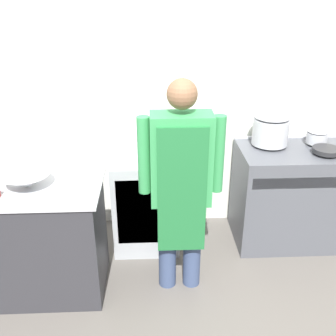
{
  "coord_description": "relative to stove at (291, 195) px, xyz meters",
  "views": [
    {
      "loc": [
        -0.05,
        -1.93,
        2.25
      ],
      "look_at": [
        0.08,
        0.88,
        0.94
      ],
      "focal_mm": 42.0,
      "sensor_mm": 36.0,
      "label": 1
    }
  ],
  "objects": [
    {
      "name": "person_cook",
      "position": [
        -1.09,
        -0.62,
        0.5
      ],
      "size": [
        0.62,
        0.24,
        1.7
      ],
      "color": "#38476B",
      "rests_on": "ground_plane"
    },
    {
      "name": "prep_counter",
      "position": [
        -2.34,
        -0.59,
        -0.01
      ],
      "size": [
        1.33,
        0.65,
        0.91
      ],
      "color": "#2D2D33",
      "rests_on": "ground_plane"
    },
    {
      "name": "saute_pan",
      "position": [
        0.2,
        -0.11,
        0.5
      ],
      "size": [
        0.23,
        0.23,
        0.04
      ],
      "color": "#262628",
      "rests_on": "stove"
    },
    {
      "name": "stove",
      "position": [
        0.0,
        0.0,
        0.0
      ],
      "size": [
        1.02,
        0.64,
        0.94
      ],
      "color": "#4C4F56",
      "rests_on": "ground_plane"
    },
    {
      "name": "stock_pot",
      "position": [
        -0.23,
        0.11,
        0.62
      ],
      "size": [
        0.32,
        0.32,
        0.28
      ],
      "color": "#B2B5BC",
      "rests_on": "stove"
    },
    {
      "name": "sauce_pot",
      "position": [
        0.2,
        0.11,
        0.54
      ],
      "size": [
        0.19,
        0.19,
        0.13
      ],
      "color": "#B2B5BC",
      "rests_on": "stove"
    },
    {
      "name": "wall_back",
      "position": [
        -1.25,
        0.4,
        0.89
      ],
      "size": [
        8.0,
        0.05,
        2.7
      ],
      "color": "silver",
      "rests_on": "ground_plane"
    },
    {
      "name": "mixing_bowl",
      "position": [
        -2.21,
        -0.58,
        0.5
      ],
      "size": [
        0.36,
        0.36,
        0.11
      ],
      "color": "#B2B5BC",
      "rests_on": "prep_counter"
    },
    {
      "name": "fridge_unit",
      "position": [
        -1.35,
        0.03,
        -0.02
      ],
      "size": [
        0.59,
        0.64,
        0.89
      ],
      "color": "#A8ADB2",
      "rests_on": "ground_plane"
    }
  ]
}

